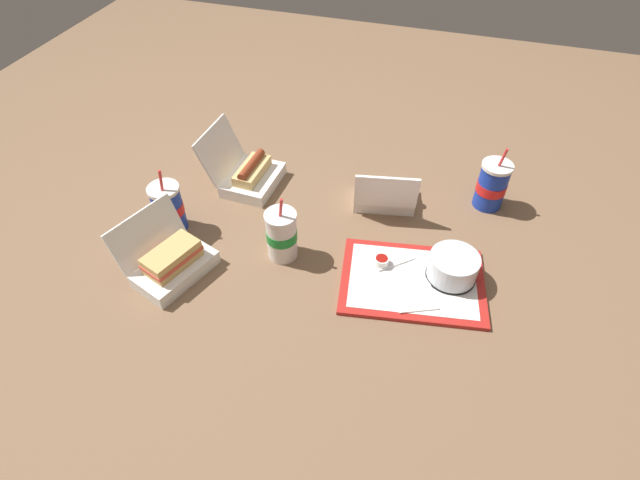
{
  "coord_description": "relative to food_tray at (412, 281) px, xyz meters",
  "views": [
    {
      "loc": [
        0.32,
        -0.92,
        1.0
      ],
      "look_at": [
        0.04,
        -0.01,
        0.05
      ],
      "focal_mm": 28.0,
      "sensor_mm": 36.0,
      "label": 1
    }
  ],
  "objects": [
    {
      "name": "soda_cup_front",
      "position": [
        -0.36,
        -0.0,
        0.07
      ],
      "size": [
        0.09,
        0.09,
        0.21
      ],
      "color": "white",
      "rests_on": "ground_plane"
    },
    {
      "name": "cake_container",
      "position": [
        0.09,
        0.04,
        0.04
      ],
      "size": [
        0.13,
        0.13,
        0.07
      ],
      "color": "black",
      "rests_on": "food_tray"
    },
    {
      "name": "food_tray",
      "position": [
        0.0,
        0.0,
        0.0
      ],
      "size": [
        0.41,
        0.32,
        0.01
      ],
      "color": "red",
      "rests_on": "ground_plane"
    },
    {
      "name": "soda_cup_left",
      "position": [
        -0.7,
        0.0,
        0.07
      ],
      "size": [
        0.09,
        0.09,
        0.21
      ],
      "color": "#1938B7",
      "rests_on": "ground_plane"
    },
    {
      "name": "clamshell_sandwich_center",
      "position": [
        -0.61,
        -0.15,
        0.04
      ],
      "size": [
        0.23,
        0.25,
        0.16
      ],
      "color": "white",
      "rests_on": "ground_plane"
    },
    {
      "name": "soda_cup_right",
      "position": [
        0.16,
        0.38,
        0.07
      ],
      "size": [
        0.09,
        0.09,
        0.21
      ],
      "color": "#1938B7",
      "rests_on": "ground_plane"
    },
    {
      "name": "plastic_fork",
      "position": [
        -0.05,
        0.04,
        0.01
      ],
      "size": [
        0.09,
        0.08,
        0.0
      ],
      "primitive_type": "cube",
      "rotation": [
        0.0,
        0.0,
        0.72
      ],
      "color": "white",
      "rests_on": "food_tray"
    },
    {
      "name": "napkin_stack",
      "position": [
        0.01,
        -0.05,
        0.01
      ],
      "size": [
        0.13,
        0.13,
        0.0
      ],
      "primitive_type": "cube",
      "rotation": [
        0.0,
        0.0,
        0.42
      ],
      "color": "white",
      "rests_on": "food_tray"
    },
    {
      "name": "ketchup_cup",
      "position": [
        -0.09,
        0.03,
        0.02
      ],
      "size": [
        0.04,
        0.04,
        0.02
      ],
      "color": "white",
      "rests_on": "food_tray"
    },
    {
      "name": "clamshell_hotdog_left",
      "position": [
        -0.57,
        0.26,
        0.03
      ],
      "size": [
        0.22,
        0.2,
        0.18
      ],
      "color": "white",
      "rests_on": "ground_plane"
    },
    {
      "name": "clamshell_hotdog_front",
      "position": [
        -0.14,
        0.29,
        0.03
      ],
      "size": [
        0.21,
        0.18,
        0.16
      ],
      "color": "white",
      "rests_on": "ground_plane"
    },
    {
      "name": "ground_plane",
      "position": [
        -0.3,
        0.04,
        -0.01
      ],
      "size": [
        3.2,
        3.2,
        0.0
      ],
      "primitive_type": "plane",
      "color": "brown"
    }
  ]
}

